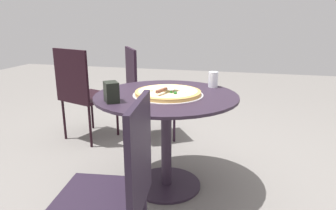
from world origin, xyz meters
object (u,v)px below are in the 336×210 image
at_px(patio_chair_near, 117,187).
at_px(patio_chair_corner, 82,90).
at_px(pizza_on_tray, 168,93).
at_px(napkin_dispenser, 111,92).
at_px(patio_table, 166,119).
at_px(pizza_server, 166,89).
at_px(drinking_cup, 213,79).
at_px(patio_chair_far, 143,87).

distance_m(patio_chair_near, patio_chair_corner, 1.86).
bearing_deg(pizza_on_tray, patio_chair_near, -179.52).
xyz_separation_m(napkin_dispenser, patio_chair_corner, (0.91, 0.72, -0.23)).
bearing_deg(patio_table, pizza_on_tray, -126.53).
bearing_deg(pizza_server, drinking_cup, -35.03).
bearing_deg(drinking_cup, pizza_server, 144.97).
bearing_deg(pizza_server, patio_chair_far, 26.96).
xyz_separation_m(patio_chair_near, patio_chair_far, (1.73, 0.46, 0.01)).
bearing_deg(napkin_dispenser, pizza_on_tray, -86.14).
bearing_deg(patio_table, patio_chair_far, 28.02).
relative_size(pizza_on_tray, patio_chair_corner, 0.52).
bearing_deg(patio_chair_corner, pizza_server, -125.44).
bearing_deg(napkin_dispenser, patio_chair_corner, 1.60).
bearing_deg(patio_chair_far, patio_table, -151.98).
bearing_deg(pizza_server, napkin_dispenser, 122.77).
xyz_separation_m(pizza_on_tray, patio_chair_far, (0.84, 0.46, -0.17)).
height_order(patio_table, patio_chair_far, patio_chair_far).
xyz_separation_m(pizza_on_tray, patio_chair_near, (-0.89, -0.01, -0.18)).
xyz_separation_m(patio_chair_near, patio_chair_corner, (1.55, 1.02, -0.01)).
distance_m(pizza_server, patio_chair_near, 0.86).
bearing_deg(patio_chair_near, napkin_dispenser, 24.86).
relative_size(pizza_on_tray, patio_chair_far, 0.52).
xyz_separation_m(pizza_on_tray, pizza_server, (-0.06, -0.00, 0.04)).
xyz_separation_m(pizza_server, patio_chair_near, (-0.83, -0.01, -0.22)).
bearing_deg(napkin_dispenser, pizza_server, -93.98).
distance_m(patio_chair_near, patio_chair_far, 1.79).
relative_size(napkin_dispenser, patio_chair_near, 0.14).
bearing_deg(drinking_cup, patio_table, 137.34).
height_order(napkin_dispenser, patio_chair_near, patio_chair_near).
height_order(napkin_dispenser, patio_chair_corner, patio_chair_corner).
xyz_separation_m(drinking_cup, patio_chair_near, (-1.21, 0.26, -0.22)).
bearing_deg(patio_chair_far, patio_chair_near, -165.04).
height_order(pizza_server, patio_chair_near, patio_chair_near).
xyz_separation_m(patio_table, patio_chair_near, (-0.90, -0.02, 0.01)).
bearing_deg(drinking_cup, patio_chair_near, 167.99).
distance_m(pizza_server, drinking_cup, 0.46).
distance_m(pizza_on_tray, patio_chair_near, 0.91).
bearing_deg(napkin_dispenser, patio_chair_near, 168.11).
bearing_deg(pizza_on_tray, patio_chair_corner, 56.84).
bearing_deg(pizza_on_tray, drinking_cup, -40.18).
bearing_deg(patio_chair_corner, napkin_dispenser, -141.65).
bearing_deg(pizza_server, pizza_on_tray, 2.31).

